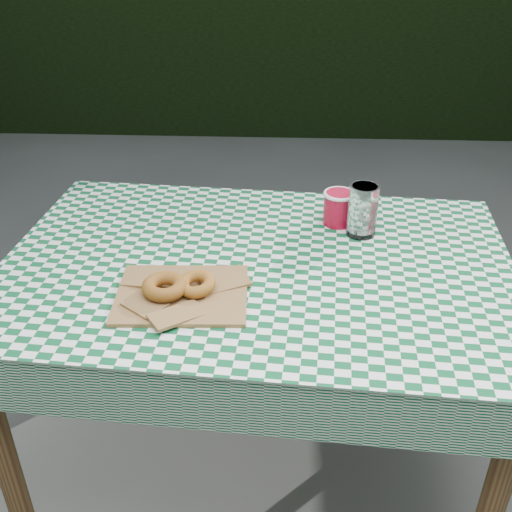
% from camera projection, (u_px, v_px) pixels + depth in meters
% --- Properties ---
extents(ground, '(60.00, 60.00, 0.00)m').
position_uv_depth(ground, '(216.00, 417.00, 2.12)').
color(ground, '#4C4C47').
rests_on(ground, ground).
extents(hedge_north, '(7.00, 0.70, 1.80)m').
position_uv_depth(hedge_north, '(257.00, 2.00, 4.40)').
color(hedge_north, black).
rests_on(hedge_north, ground).
extents(table, '(1.36, 0.96, 0.75)m').
position_uv_depth(table, '(257.00, 374.00, 1.76)').
color(table, '#512E1B').
rests_on(table, ground).
extents(tablecloth, '(1.38, 0.98, 0.01)m').
position_uv_depth(tablecloth, '(257.00, 263.00, 1.57)').
color(tablecloth, '#0C4F29').
rests_on(tablecloth, table).
extents(paper_bag, '(0.32, 0.26, 0.02)m').
position_uv_depth(paper_bag, '(182.00, 293.00, 1.43)').
color(paper_bag, olive).
rests_on(paper_bag, tablecloth).
extents(bagel_front, '(0.13, 0.13, 0.03)m').
position_uv_depth(bagel_front, '(165.00, 286.00, 1.41)').
color(bagel_front, brown).
rests_on(bagel_front, paper_bag).
extents(bagel_back, '(0.13, 0.13, 0.03)m').
position_uv_depth(bagel_back, '(196.00, 284.00, 1.42)').
color(bagel_back, '#A57522').
rests_on(bagel_back, paper_bag).
extents(coffee_mug, '(0.20, 0.20, 0.10)m').
position_uv_depth(coffee_mug, '(339.00, 208.00, 1.73)').
color(coffee_mug, '#AB0B26').
rests_on(coffee_mug, tablecloth).
extents(drinking_glass, '(0.10, 0.10, 0.15)m').
position_uv_depth(drinking_glass, '(363.00, 210.00, 1.66)').
color(drinking_glass, white).
rests_on(drinking_glass, tablecloth).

